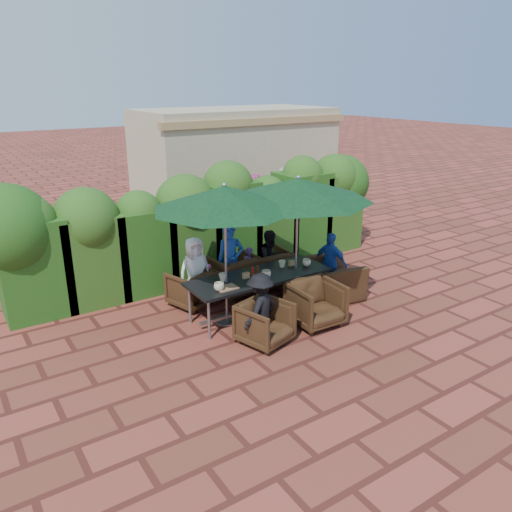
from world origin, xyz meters
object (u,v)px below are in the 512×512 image
umbrella_left (225,198)px  chair_far_left (192,286)px  chair_end_right (333,273)px  umbrella_right (298,189)px  chair_near_left (265,321)px  dining_table (259,279)px  chair_far_right (268,267)px  chair_near_right (316,302)px  chair_far_mid (235,273)px

umbrella_left → chair_far_left: 2.07m
chair_far_left → chair_end_right: 2.73m
umbrella_right → chair_near_left: 2.39m
dining_table → umbrella_right: 1.72m
chair_end_right → chair_far_left: bearing=76.8°
chair_near_left → chair_far_right: bearing=37.9°
umbrella_left → chair_near_right: umbrella_left is taller
umbrella_left → chair_far_right: umbrella_left is taller
umbrella_left → chair_near_left: (0.13, -1.00, -1.83)m
umbrella_right → chair_far_left: bearing=146.4°
chair_far_mid → chair_near_right: (0.48, -1.89, -0.02)m
chair_near_right → chair_near_left: bearing=-174.2°
umbrella_right → chair_near_left: bearing=-145.8°
chair_near_left → chair_near_right: (1.10, 0.07, 0.04)m
dining_table → umbrella_left: size_ratio=1.06×
chair_far_left → chair_far_right: bearing=162.9°
umbrella_right → chair_far_left: umbrella_right is taller
umbrella_left → chair_end_right: size_ratio=2.27×
chair_far_left → chair_end_right: chair_end_right is taller
chair_near_left → umbrella_right: bearing=18.0°
umbrella_right → chair_far_right: bearing=83.9°
chair_near_left → chair_end_right: 2.31m
chair_far_left → umbrella_right: bearing=129.9°
umbrella_left → chair_far_mid: umbrella_left is taller
umbrella_right → chair_near_right: size_ratio=3.16×
dining_table → chair_far_left: chair_far_left is taller
umbrella_left → chair_far_left: umbrella_left is taller
chair_end_right → chair_near_left: bearing=121.8°
chair_near_right → chair_end_right: 1.30m
chair_near_right → chair_end_right: (1.05, 0.76, 0.06)m
chair_far_right → umbrella_right: bearing=88.5°
dining_table → chair_far_right: size_ratio=3.10×
chair_far_left → chair_near_left: size_ratio=1.00×
chair_far_left → chair_end_right: bearing=139.5°
chair_far_mid → chair_end_right: bearing=139.7°
chair_far_left → chair_far_mid: (0.96, 0.03, 0.05)m
chair_far_right → chair_near_right: bearing=86.0°
dining_table → chair_near_left: 1.11m
chair_near_left → chair_near_right: 1.11m
dining_table → chair_far_left: (-0.85, 1.00, -0.30)m
umbrella_right → chair_near_right: bearing=-101.9°
chair_far_right → chair_near_left: chair_far_right is taller
dining_table → chair_far_right: (0.87, 0.98, -0.25)m
chair_far_right → chair_end_right: size_ratio=0.78×
umbrella_left → chair_end_right: (2.28, -0.17, -1.74)m
chair_far_mid → chair_near_right: bearing=100.6°
chair_far_mid → chair_far_right: 0.77m
umbrella_left → chair_far_mid: bearing=52.2°
dining_table → umbrella_right: (0.76, -0.07, 1.54)m
chair_end_right → dining_table: bearing=97.0°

